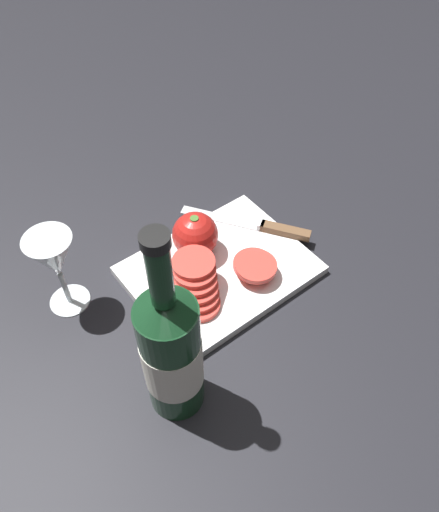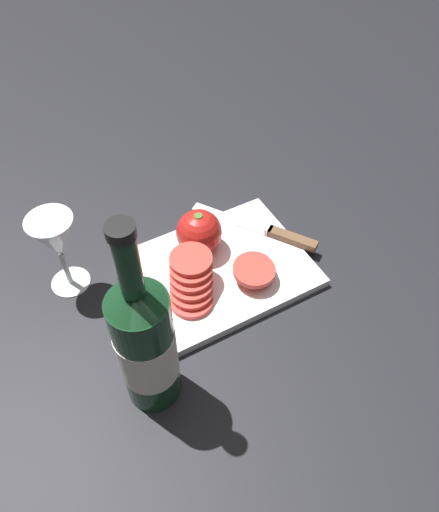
{
  "view_description": "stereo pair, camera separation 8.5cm",
  "coord_description": "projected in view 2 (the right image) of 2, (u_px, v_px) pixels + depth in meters",
  "views": [
    {
      "loc": [
        -0.29,
        -0.4,
        0.7
      ],
      "look_at": [
        0.04,
        0.03,
        0.05
      ],
      "focal_mm": 35.0,
      "sensor_mm": 36.0,
      "label": 1
    },
    {
      "loc": [
        -0.22,
        -0.45,
        0.7
      ],
      "look_at": [
        0.04,
        0.03,
        0.05
      ],
      "focal_mm": 35.0,
      "sensor_mm": 36.0,
      "label": 2
    }
  ],
  "objects": [
    {
      "name": "tomato_slice_stack_near",
      "position": [
        254.0,
        270.0,
        0.85
      ],
      "size": [
        0.08,
        0.09,
        0.03
      ],
      "color": "#D63D33",
      "rests_on": "cutting_board"
    },
    {
      "name": "knife",
      "position": [
        278.0,
        234.0,
        0.92
      ],
      "size": [
        0.16,
        0.22,
        0.01
      ],
      "rotation": [
        0.0,
        0.0,
        2.17
      ],
      "color": "silver",
      "rests_on": "cutting_board"
    },
    {
      "name": "wine_bottle",
      "position": [
        146.0,
        345.0,
        0.65
      ],
      "size": [
        0.08,
        0.08,
        0.35
      ],
      "color": "#14381E",
      "rests_on": "ground_plane"
    },
    {
      "name": "tomato_slice_stack_far",
      "position": [
        191.0,
        280.0,
        0.82
      ],
      "size": [
        0.09,
        0.11,
        0.06
      ],
      "color": "#D63D33",
      "rests_on": "cutting_board"
    },
    {
      "name": "wine_glass",
      "position": [
        56.0,
        241.0,
        0.79
      ],
      "size": [
        0.08,
        0.08,
        0.16
      ],
      "color": "silver",
      "rests_on": "ground_plane"
    },
    {
      "name": "whole_tomato",
      "position": [
        199.0,
        232.0,
        0.87
      ],
      "size": [
        0.08,
        0.08,
        0.08
      ],
      "color": "red",
      "rests_on": "cutting_board"
    },
    {
      "name": "cutting_board",
      "position": [
        220.0,
        270.0,
        0.88
      ],
      "size": [
        0.31,
        0.23,
        0.02
      ],
      "color": "white",
      "rests_on": "ground_plane"
    },
    {
      "name": "ground_plane",
      "position": [
        206.0,
        297.0,
        0.85
      ],
      "size": [
        3.0,
        3.0,
        0.0
      ],
      "primitive_type": "plane",
      "color": "black"
    }
  ]
}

